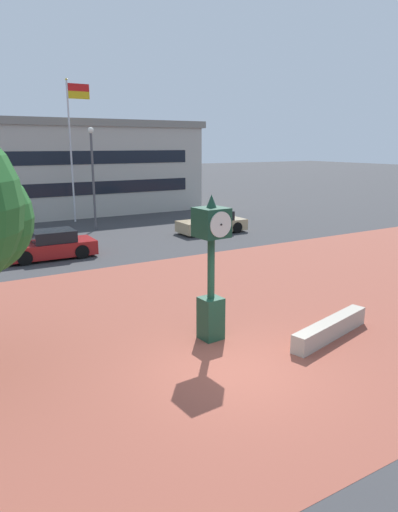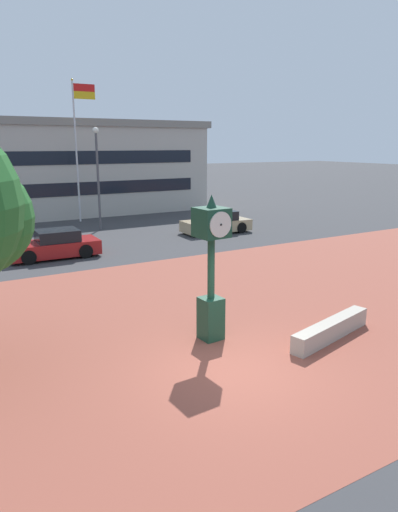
# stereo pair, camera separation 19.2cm
# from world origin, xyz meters

# --- Properties ---
(ground_plane) EXTENTS (200.00, 200.00, 0.00)m
(ground_plane) POSITION_xyz_m (0.00, 0.00, 0.00)
(ground_plane) COLOR #38383A
(plaza_brick_paving) EXTENTS (44.00, 14.25, 0.01)m
(plaza_brick_paving) POSITION_xyz_m (0.00, 3.13, 0.00)
(plaza_brick_paving) COLOR brown
(plaza_brick_paving) RESTS_ON ground
(planter_wall) EXTENTS (3.20, 1.16, 0.50)m
(planter_wall) POSITION_xyz_m (3.34, 0.15, 0.25)
(planter_wall) COLOR #ADA393
(planter_wall) RESTS_ON ground
(street_clock) EXTENTS (0.80, 0.87, 3.88)m
(street_clock) POSITION_xyz_m (0.54, 1.77, 2.07)
(street_clock) COLOR #19422D
(street_clock) RESTS_ON ground
(car_street_near) EXTENTS (4.05, 1.91, 1.28)m
(car_street_near) POSITION_xyz_m (-0.89, 13.20, 0.57)
(car_street_near) COLOR maroon
(car_street_near) RESTS_ON ground
(car_street_far) EXTENTS (4.05, 1.87, 1.28)m
(car_street_far) POSITION_xyz_m (8.83, 14.64, 0.57)
(car_street_far) COLOR tan
(car_street_far) RESTS_ON ground
(flagpole_primary) EXTENTS (1.51, 0.14, 9.13)m
(flagpole_primary) POSITION_xyz_m (3.17, 22.73, 5.32)
(flagpole_primary) COLOR silver
(flagpole_primary) RESTS_ON ground
(street_lamp_post) EXTENTS (0.36, 0.36, 6.06)m
(street_lamp_post) POSITION_xyz_m (3.22, 19.10, 3.75)
(street_lamp_post) COLOR #4C4C51
(street_lamp_post) RESTS_ON ground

